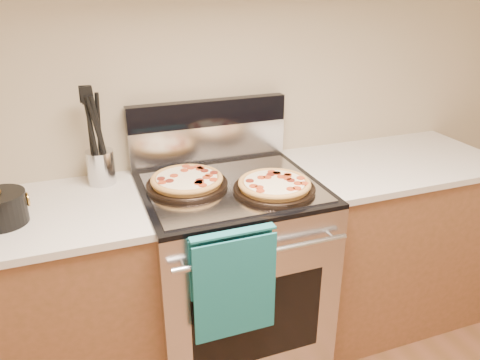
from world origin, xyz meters
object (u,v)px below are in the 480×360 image
object	(u,v)px
pepperoni_pizza_back	(187,181)
pepperoni_pizza_front	(274,186)
range_body	(231,276)
utensil_crock	(101,167)
saucepan	(1,210)

from	to	relation	value
pepperoni_pizza_back	pepperoni_pizza_front	xyz separation A→B (m)	(0.33, -0.17, -0.00)
range_body	utensil_crock	xyz separation A→B (m)	(-0.51, 0.24, 0.53)
utensil_crock	pepperoni_pizza_front	bearing A→B (deg)	-29.27
utensil_crock	saucepan	xyz separation A→B (m)	(-0.38, -0.25, -0.02)
range_body	pepperoni_pizza_front	size ratio (longest dim) A/B	2.67
range_body	pepperoni_pizza_back	distance (m)	0.53
saucepan	range_body	bearing A→B (deg)	0.83
range_body	pepperoni_pizza_back	world-z (taller)	pepperoni_pizza_back
range_body	utensil_crock	world-z (taller)	utensil_crock
utensil_crock	saucepan	world-z (taller)	utensil_crock
pepperoni_pizza_back	saucepan	xyz separation A→B (m)	(-0.71, -0.05, 0.02)
range_body	pepperoni_pizza_front	bearing A→B (deg)	-41.13
pepperoni_pizza_back	pepperoni_pizza_front	bearing A→B (deg)	-27.42
pepperoni_pizza_front	saucepan	world-z (taller)	saucepan
range_body	utensil_crock	bearing A→B (deg)	154.86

